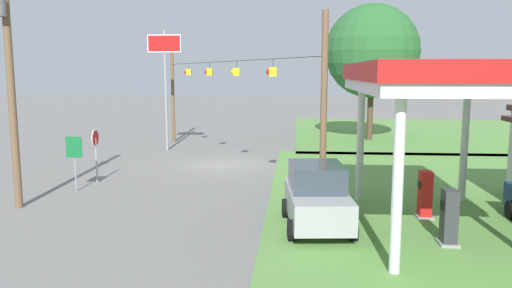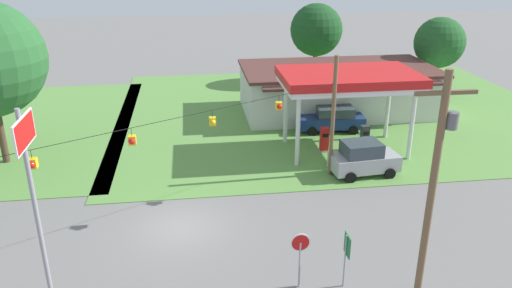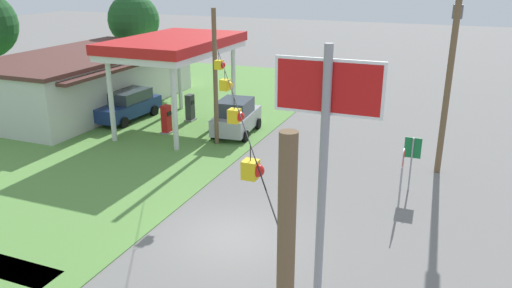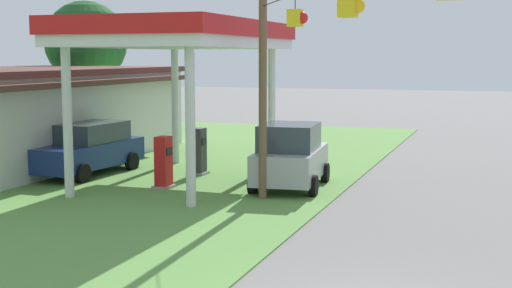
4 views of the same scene
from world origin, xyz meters
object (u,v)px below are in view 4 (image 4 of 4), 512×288
at_px(fuel_pump_far, 199,153).
at_px(car_at_pumps_front, 290,156).
at_px(gas_station_canopy, 181,37).
at_px(gas_station_store, 12,115).
at_px(car_at_pumps_rear, 87,148).
at_px(tree_far_back, 86,42).
at_px(fuel_pump_near, 164,164).

distance_m(fuel_pump_far, car_at_pumps_front, 4.09).
distance_m(gas_station_canopy, gas_station_store, 9.10).
height_order(gas_station_store, car_at_pumps_rear, gas_station_store).
relative_size(gas_station_canopy, car_at_pumps_rear, 1.76).
xyz_separation_m(gas_station_store, tree_far_back, (9.82, 2.73, 3.08)).
bearing_deg(car_at_pumps_front, gas_station_canopy, 84.24).
distance_m(gas_station_store, tree_far_back, 10.65).
height_order(gas_station_store, fuel_pump_far, gas_station_store).
bearing_deg(gas_station_store, car_at_pumps_rear, -110.60).
relative_size(fuel_pump_far, car_at_pumps_front, 0.41).
distance_m(gas_station_store, fuel_pump_near, 9.08).
distance_m(car_at_pumps_rear, tree_far_back, 14.23).
bearing_deg(gas_station_store, gas_station_canopy, -102.79).
relative_size(gas_station_store, fuel_pump_near, 9.19).
bearing_deg(gas_station_canopy, tree_far_back, 43.47).
relative_size(gas_station_canopy, fuel_pump_far, 5.15).
bearing_deg(car_at_pumps_front, gas_station_store, 75.62).
height_order(fuel_pump_far, car_at_pumps_front, car_at_pumps_front).
bearing_deg(tree_far_back, gas_station_canopy, -136.53).
relative_size(fuel_pump_near, fuel_pump_far, 1.00).
xyz_separation_m(fuel_pump_near, tree_far_back, (13.12, 11.12, 4.16)).
bearing_deg(gas_station_store, car_at_pumps_front, -98.96).
height_order(car_at_pumps_front, car_at_pumps_rear, car_at_pumps_front).
xyz_separation_m(car_at_pumps_front, tree_far_back, (11.75, 14.95, 3.91)).
xyz_separation_m(gas_station_canopy, car_at_pumps_front, (-0.02, -3.83, -3.82)).
height_order(fuel_pump_near, car_at_pumps_rear, car_at_pumps_rear).
relative_size(gas_station_canopy, tree_far_back, 1.22).
bearing_deg(gas_station_store, fuel_pump_far, -93.45).
bearing_deg(fuel_pump_far, gas_station_store, 86.55).
bearing_deg(car_at_pumps_front, fuel_pump_far, 64.22).
xyz_separation_m(fuel_pump_near, car_at_pumps_front, (1.37, -3.83, 0.25)).
xyz_separation_m(gas_station_store, car_at_pumps_front, (-1.93, -12.22, -0.83)).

